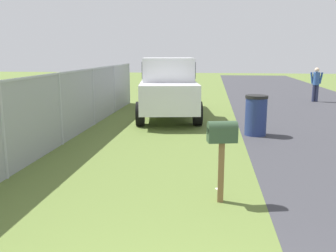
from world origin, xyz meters
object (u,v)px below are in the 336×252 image
object	(u,v)px
mailbox	(222,139)
pickup_truck	(168,86)
trash_bin	(256,115)
pedestrian	(316,82)

from	to	relation	value
mailbox	pickup_truck	size ratio (longest dim) A/B	0.23
mailbox	trash_bin	bearing A→B (deg)	-24.53
mailbox	pedestrian	bearing A→B (deg)	-32.67
pickup_truck	pedestrian	world-z (taller)	pickup_truck
pickup_truck	pedestrian	xyz separation A→B (m)	(4.86, -6.35, -0.19)
mailbox	pickup_truck	distance (m)	7.64
pickup_truck	pedestrian	bearing A→B (deg)	119.29
trash_bin	pedestrian	bearing A→B (deg)	-25.46
trash_bin	pickup_truck	bearing A→B (deg)	46.33
mailbox	trash_bin	world-z (taller)	mailbox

